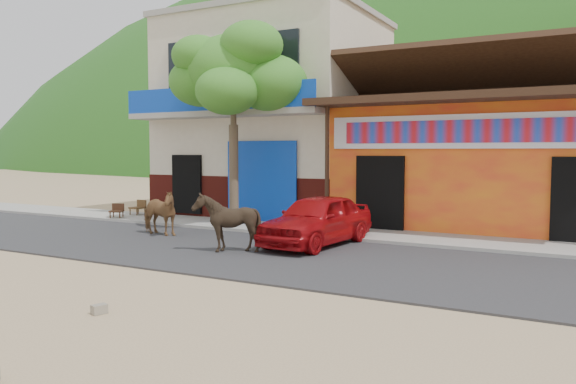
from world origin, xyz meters
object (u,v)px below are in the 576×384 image
tree (233,125)px  cow_dark (227,222)px  scooter (320,216)px  cafe_chair_left (137,201)px  cow_tan (158,212)px  red_car (317,220)px  cafe_chair_right (116,205)px

tree → cow_dark: 4.84m
scooter → tree: bearing=62.3°
cow_dark → scooter: bearing=174.7°
cow_dark → cafe_chair_left: size_ratio=1.43×
tree → cow_dark: (2.20, -3.57, -2.40)m
tree → scooter: bearing=-9.2°
cow_dark → cafe_chair_left: cow_dark is taller
cow_dark → scooter: 3.20m
cow_tan → cafe_chair_left: cow_tan is taller
cow_tan → red_car: red_car is taller
cafe_chair_right → cow_dark: bearing=-51.8°
red_car → scooter: size_ratio=2.03×
cafe_chair_left → cafe_chair_right: 0.98m
red_car → cafe_chair_left: bearing=170.0°
cow_tan → scooter: (4.02, 1.85, -0.07)m
cow_tan → cafe_chair_right: bearing=69.6°
cafe_chair_right → scooter: bearing=-26.9°
cafe_chair_right → tree: bearing=-20.7°
tree → cow_tan: size_ratio=4.09×
scooter → cafe_chair_left: 7.57m
tree → cafe_chair_left: (-4.40, 0.53, -2.52)m
tree → cafe_chair_right: size_ratio=6.94×
red_car → cow_dark: bearing=-121.4°
cow_tan → tree: bearing=-13.2°
cow_tan → scooter: size_ratio=0.81×
scooter → red_car: bearing=-176.6°
cow_tan → cafe_chair_left: (-3.48, 2.88, -0.06)m
tree → red_car: size_ratio=1.64×
red_car → scooter: 1.34m
cow_tan → red_car: (4.52, 0.61, 0.00)m
cow_tan → cafe_chair_left: size_ratio=1.54×
cafe_chair_left → cow_tan: bearing=-33.3°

